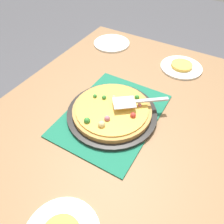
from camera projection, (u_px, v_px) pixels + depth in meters
ground_plane at (112, 192)px, 1.48m from camera, size 8.00×8.00×0.00m
dining_table at (112, 131)px, 1.02m from camera, size 1.40×1.00×0.75m
placemat at (112, 115)px, 0.94m from camera, size 0.48×0.36×0.01m
pizza_pan at (112, 113)px, 0.93m from camera, size 0.38×0.38×0.01m
pizza at (112, 110)px, 0.91m from camera, size 0.33×0.33×0.05m
plate_far_right at (181, 67)px, 1.18m from camera, size 0.22×0.22×0.01m
plate_side at (112, 43)px, 1.36m from camera, size 0.22×0.22×0.01m
served_slice_right at (182, 65)px, 1.17m from camera, size 0.11×0.11×0.02m
pizza_server at (136, 101)px, 0.90m from camera, size 0.17×0.21×0.01m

